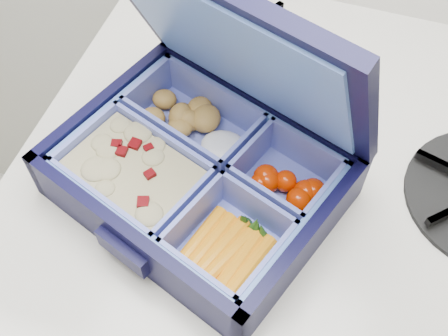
% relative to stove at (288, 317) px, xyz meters
% --- Properties ---
extents(stove, '(0.63, 0.63, 0.94)m').
position_rel_stove_xyz_m(stove, '(0.00, 0.00, 0.00)').
color(stove, silver).
rests_on(stove, floor).
extents(bento_box, '(0.31, 0.27, 0.06)m').
position_rel_stove_xyz_m(bento_box, '(-0.12, -0.08, 0.50)').
color(bento_box, black).
rests_on(bento_box, stove).
extents(burner_grate_rear, '(0.17, 0.17, 0.02)m').
position_rel_stove_xyz_m(burner_grate_rear, '(-0.15, 0.13, 0.48)').
color(burner_grate_rear, black).
rests_on(burner_grate_rear, stove).
extents(fork, '(0.14, 0.18, 0.01)m').
position_rel_stove_xyz_m(fork, '(-0.06, 0.05, 0.47)').
color(fork, '#A5A5A7').
rests_on(fork, stove).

